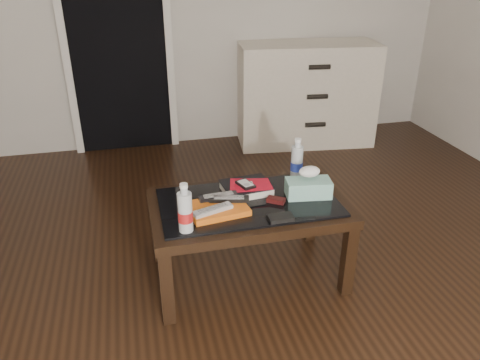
{
  "coord_description": "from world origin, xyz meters",
  "views": [
    {
      "loc": [
        -0.35,
        -1.64,
        1.61
      ],
      "look_at": [
        0.16,
        0.47,
        0.55
      ],
      "focal_mm": 35.0,
      "sensor_mm": 36.0,
      "label": 1
    }
  ],
  "objects_px": {
    "dresser": "(306,94)",
    "coffee_table": "(248,212)",
    "water_bottle_left": "(185,208)",
    "tissue_box": "(308,188)",
    "textbook": "(246,188)",
    "water_bottle_right": "(297,159)"
  },
  "relations": [
    {
      "from": "dresser",
      "to": "textbook",
      "type": "bearing_deg",
      "value": -113.19
    },
    {
      "from": "coffee_table",
      "to": "tissue_box",
      "type": "distance_m",
      "value": 0.34
    },
    {
      "from": "coffee_table",
      "to": "water_bottle_left",
      "type": "relative_size",
      "value": 4.2
    },
    {
      "from": "dresser",
      "to": "water_bottle_right",
      "type": "bearing_deg",
      "value": -105.97
    },
    {
      "from": "dresser",
      "to": "water_bottle_left",
      "type": "distance_m",
      "value": 2.46
    },
    {
      "from": "textbook",
      "to": "coffee_table",
      "type": "bearing_deg",
      "value": -104.59
    },
    {
      "from": "coffee_table",
      "to": "tissue_box",
      "type": "xyz_separation_m",
      "value": [
        0.32,
        -0.02,
        0.11
      ]
    },
    {
      "from": "tissue_box",
      "to": "dresser",
      "type": "bearing_deg",
      "value": 77.32
    },
    {
      "from": "coffee_table",
      "to": "water_bottle_left",
      "type": "xyz_separation_m",
      "value": [
        -0.35,
        -0.2,
        0.18
      ]
    },
    {
      "from": "dresser",
      "to": "water_bottle_right",
      "type": "height_order",
      "value": "dresser"
    },
    {
      "from": "coffee_table",
      "to": "water_bottle_left",
      "type": "distance_m",
      "value": 0.44
    },
    {
      "from": "water_bottle_right",
      "to": "coffee_table",
      "type": "bearing_deg",
      "value": -148.82
    },
    {
      "from": "dresser",
      "to": "textbook",
      "type": "xyz_separation_m",
      "value": [
        -1.0,
        -1.73,
        0.03
      ]
    },
    {
      "from": "dresser",
      "to": "water_bottle_right",
      "type": "distance_m",
      "value": 1.78
    },
    {
      "from": "textbook",
      "to": "water_bottle_right",
      "type": "distance_m",
      "value": 0.34
    },
    {
      "from": "coffee_table",
      "to": "tissue_box",
      "type": "bearing_deg",
      "value": -2.81
    },
    {
      "from": "coffee_table",
      "to": "textbook",
      "type": "bearing_deg",
      "value": 81.28
    },
    {
      "from": "coffee_table",
      "to": "dresser",
      "type": "xyz_separation_m",
      "value": [
        1.02,
        1.84,
        0.05
      ]
    },
    {
      "from": "textbook",
      "to": "water_bottle_left",
      "type": "relative_size",
      "value": 1.05
    },
    {
      "from": "dresser",
      "to": "coffee_table",
      "type": "bearing_deg",
      "value": -112.14
    },
    {
      "from": "coffee_table",
      "to": "water_bottle_right",
      "type": "distance_m",
      "value": 0.43
    },
    {
      "from": "water_bottle_left",
      "to": "water_bottle_right",
      "type": "height_order",
      "value": "same"
    }
  ]
}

